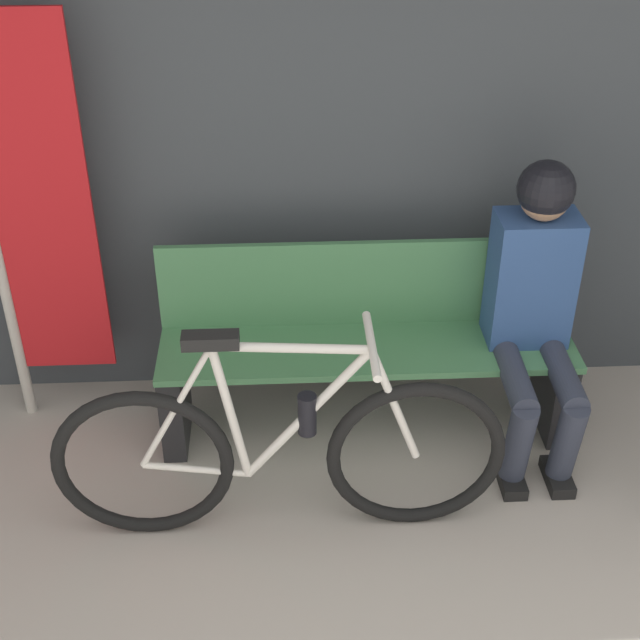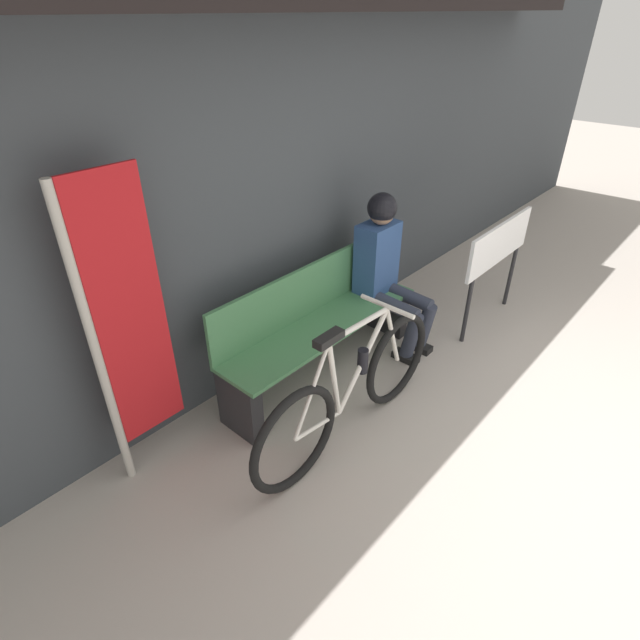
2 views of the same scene
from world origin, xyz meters
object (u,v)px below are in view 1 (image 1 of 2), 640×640
(banner_pole, at_px, (29,214))
(person_seated, at_px, (537,295))
(bicycle, at_px, (280,454))
(park_bench_near, at_px, (366,348))

(banner_pole, bearing_deg, person_seated, -7.81)
(person_seated, height_order, banner_pole, banner_pole)
(bicycle, relative_size, banner_pole, 0.94)
(bicycle, relative_size, person_seated, 1.34)
(park_bench_near, xyz_separation_m, person_seated, (0.68, -0.11, 0.32))
(banner_pole, bearing_deg, park_bench_near, -6.97)
(park_bench_near, relative_size, banner_pole, 0.97)
(person_seated, bearing_deg, banner_pole, 172.19)
(park_bench_near, distance_m, bicycle, 0.74)
(bicycle, bearing_deg, park_bench_near, 58.56)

